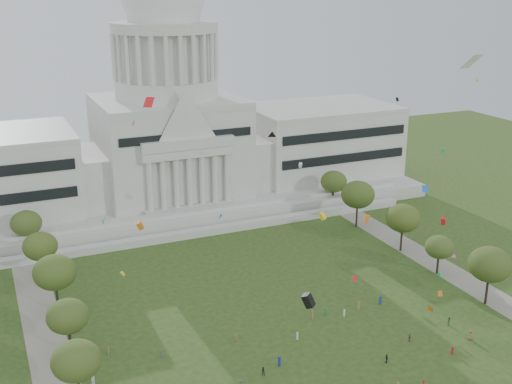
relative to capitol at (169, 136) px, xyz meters
name	(u,v)px	position (x,y,z in m)	size (l,w,h in m)	color
capitol	(169,136)	(0.00, 0.00, 0.00)	(160.00, 64.50, 91.30)	beige
path_left	(53,369)	(-48.00, -83.59, -22.28)	(8.00, 160.00, 0.04)	gray
path_right	(461,278)	(48.00, -83.59, -22.28)	(8.00, 160.00, 0.04)	gray
row_tree_l_2	(76,361)	(-45.04, -96.29, -13.79)	(8.42, 8.42, 11.97)	black
row_tree_r_2	(490,264)	(44.17, -96.15, -12.64)	(9.55, 9.55, 13.58)	black
row_tree_l_3	(68,316)	(-44.09, -79.67, -14.09)	(8.12, 8.12, 11.55)	black
row_tree_r_3	(439,247)	(44.40, -79.10, -15.21)	(7.01, 7.01, 9.98)	black
row_tree_l_4	(55,272)	(-44.08, -61.17, -12.90)	(9.29, 9.29, 13.21)	black
row_tree_r_4	(403,218)	(44.76, -63.55, -13.01)	(9.19, 9.19, 13.06)	black
row_tree_l_5	(40,246)	(-45.22, -42.58, -13.88)	(8.33, 8.33, 11.85)	black
row_tree_r_5	(358,195)	(43.49, -43.40, -12.37)	(9.82, 9.82, 13.96)	black
row_tree_l_6	(26,223)	(-46.87, -24.45, -14.02)	(8.19, 8.19, 11.64)	black
row_tree_r_6	(334,182)	(45.96, -25.46, -13.79)	(8.42, 8.42, 11.97)	black
person_0	(470,335)	(30.44, -106.68, -21.28)	(0.99, 0.65, 2.03)	olive
person_2	(449,321)	(30.47, -100.36, -21.38)	(0.89, 0.55, 1.83)	#33723F
person_4	(387,358)	(10.24, -106.83, -21.38)	(1.07, 0.58, 1.82)	#26262B
person_8	(263,371)	(-12.87, -101.00, -21.49)	(0.78, 0.48, 1.61)	#26262B
person_9	(424,384)	(11.69, -116.17, -21.50)	(1.02, 0.53, 1.58)	#B21E1E
person_10	(410,338)	(18.85, -102.39, -21.43)	(1.01, 0.55, 1.72)	#994C8C
distant_crowd	(269,364)	(-11.01, -99.50, -21.43)	(66.12, 36.91, 1.92)	#994C8C
kite_swarm	(349,229)	(1.20, -105.61, 5.94)	(85.41, 105.32, 58.51)	black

